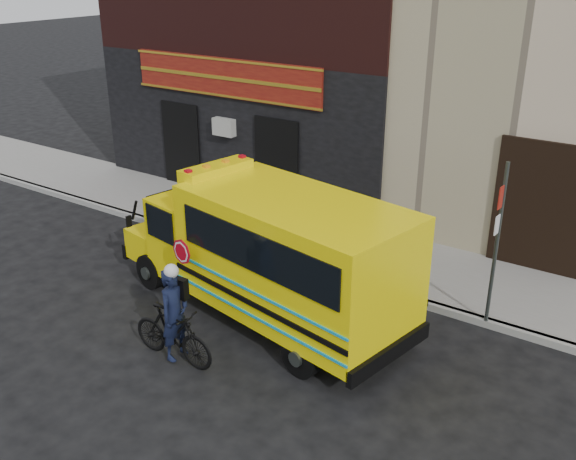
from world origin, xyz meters
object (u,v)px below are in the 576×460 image
at_px(school_bus, 270,251).
at_px(cyclist, 175,317).
at_px(sign_pole, 497,241).
at_px(bicycle, 173,334).

bearing_deg(school_bus, cyclist, -105.69).
xyz_separation_m(sign_pole, bicycle, (-4.35, -4.29, -1.34)).
bearing_deg(school_bus, sign_pole, 29.33).
bearing_deg(sign_pole, cyclist, -135.76).
xyz_separation_m(bicycle, cyclist, (0.02, 0.07, 0.34)).
xyz_separation_m(sign_pole, cyclist, (-4.33, -4.22, -1.00)).
height_order(school_bus, sign_pole, sign_pole).
relative_size(school_bus, sign_pole, 2.09).
height_order(sign_pole, bicycle, sign_pole).
bearing_deg(cyclist, school_bus, -17.42).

